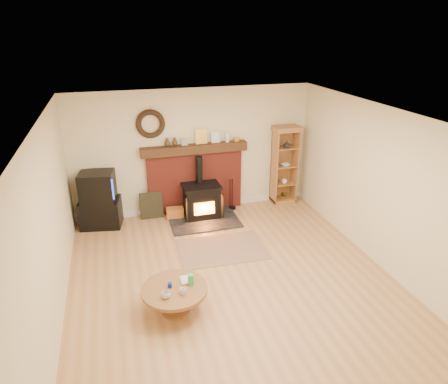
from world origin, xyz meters
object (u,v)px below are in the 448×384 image
object	(u,v)px
wood_stove	(202,202)
coffee_table	(175,292)
tv_unit	(99,201)
curio_cabinet	(284,165)

from	to	relation	value
wood_stove	coffee_table	xyz separation A→B (m)	(-1.03, -2.79, -0.03)
wood_stove	coffee_table	world-z (taller)	wood_stove
tv_unit	curio_cabinet	xyz separation A→B (m)	(3.95, 0.08, 0.34)
curio_cabinet	coffee_table	xyz separation A→B (m)	(-2.96, -3.07, -0.56)
coffee_table	curio_cabinet	bearing A→B (deg)	46.06
tv_unit	coffee_table	world-z (taller)	tv_unit
wood_stove	coffee_table	bearing A→B (deg)	-110.22
wood_stove	coffee_table	size ratio (longest dim) A/B	1.52
wood_stove	coffee_table	distance (m)	2.98
curio_cabinet	wood_stove	bearing A→B (deg)	-171.78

